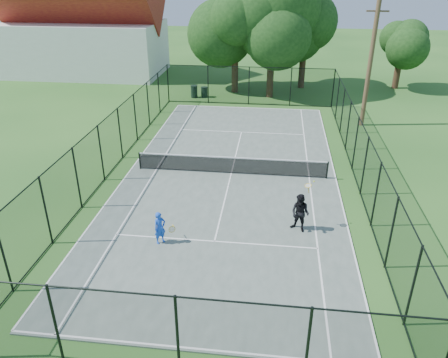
# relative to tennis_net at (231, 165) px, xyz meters

# --- Properties ---
(ground) EXTENTS (120.00, 120.00, 0.00)m
(ground) POSITION_rel_tennis_net_xyz_m (0.00, 0.00, -0.58)
(ground) COLOR #214D1A
(tennis_court) EXTENTS (11.00, 24.00, 0.06)m
(tennis_court) POSITION_rel_tennis_net_xyz_m (0.00, 0.00, -0.55)
(tennis_court) COLOR #515F56
(tennis_court) RESTS_ON ground
(tennis_net) EXTENTS (10.08, 0.08, 0.95)m
(tennis_net) POSITION_rel_tennis_net_xyz_m (0.00, 0.00, 0.00)
(tennis_net) COLOR black
(tennis_net) RESTS_ON tennis_court
(fence) EXTENTS (13.10, 26.10, 3.00)m
(fence) POSITION_rel_tennis_net_xyz_m (0.00, 0.00, 0.92)
(fence) COLOR black
(fence) RESTS_ON ground
(tree_near_left) EXTENTS (6.37, 6.37, 8.30)m
(tree_near_left) POSITION_rel_tennis_net_xyz_m (-1.47, 16.66, 4.53)
(tree_near_left) COLOR #332114
(tree_near_left) RESTS_ON ground
(tree_near_mid) EXTENTS (7.16, 7.16, 9.37)m
(tree_near_mid) POSITION_rel_tennis_net_xyz_m (1.59, 15.44, 5.20)
(tree_near_mid) COLOR #332114
(tree_near_mid) RESTS_ON ground
(tree_near_right) EXTENTS (5.67, 5.67, 7.82)m
(tree_near_right) POSITION_rel_tennis_net_xyz_m (4.34, 18.89, 4.39)
(tree_near_right) COLOR #332114
(tree_near_right) RESTS_ON ground
(tree_far_right) EXTENTS (4.12, 4.12, 5.45)m
(tree_far_right) POSITION_rel_tennis_net_xyz_m (12.77, 19.66, 2.79)
(tree_far_right) COLOR #332114
(tree_far_right) RESTS_ON ground
(building) EXTENTS (15.30, 8.15, 11.87)m
(building) POSITION_rel_tennis_net_xyz_m (-17.00, 22.00, 4.35)
(building) COLOR silver
(building) RESTS_ON ground
(trash_bin_left) EXTENTS (0.58, 0.58, 1.01)m
(trash_bin_left) POSITION_rel_tennis_net_xyz_m (-4.67, 14.46, -0.07)
(trash_bin_left) COLOR black
(trash_bin_left) RESTS_ON ground
(trash_bin_right) EXTENTS (0.58, 0.58, 0.86)m
(trash_bin_right) POSITION_rel_tennis_net_xyz_m (-3.84, 14.67, -0.14)
(trash_bin_right) COLOR black
(trash_bin_right) RESTS_ON ground
(utility_pole) EXTENTS (1.40, 0.30, 8.20)m
(utility_pole) POSITION_rel_tennis_net_xyz_m (8.17, 9.00, 3.59)
(utility_pole) COLOR #4C3823
(utility_pole) RESTS_ON ground
(player_blue) EXTENTS (0.88, 0.58, 1.36)m
(player_blue) POSITION_rel_tennis_net_xyz_m (-2.13, -6.71, 0.16)
(player_blue) COLOR blue
(player_blue) RESTS_ON tennis_court
(player_black) EXTENTS (1.04, 1.15, 2.04)m
(player_black) POSITION_rel_tennis_net_xyz_m (3.40, -5.15, 0.32)
(player_black) COLOR black
(player_black) RESTS_ON tennis_court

